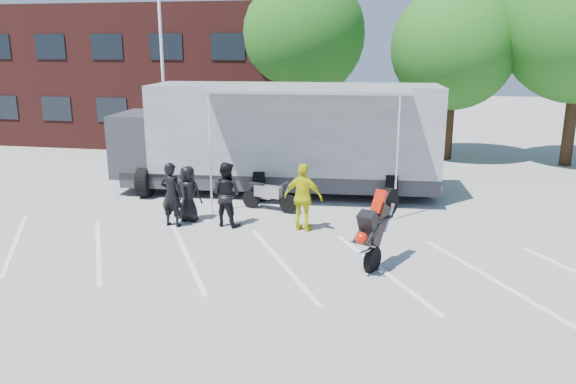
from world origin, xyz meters
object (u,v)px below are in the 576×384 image
(transporter_truck, at_px, (281,192))
(tree_left, at_px, (301,34))
(spectator_leather_b, at_px, (172,195))
(spectator_leather_c, at_px, (226,194))
(flagpole, at_px, (167,46))
(spectator_leather_a, at_px, (188,194))
(stunt_bike_rider, at_px, (384,262))
(parked_motorcycle, at_px, (270,210))
(spectator_hivis, at_px, (303,197))
(tree_mid, at_px, (453,48))

(transporter_truck, bearing_deg, tree_left, 90.87)
(spectator_leather_b, bearing_deg, spectator_leather_c, -157.01)
(flagpole, distance_m, spectator_leather_a, 8.17)
(stunt_bike_rider, relative_size, spectator_leather_b, 1.09)
(tree_left, distance_m, spectator_leather_c, 13.32)
(flagpole, height_order, transporter_truck, flagpole)
(flagpole, bearing_deg, parked_motorcycle, -42.66)
(spectator_leather_c, relative_size, spectator_hivis, 0.97)
(tree_left, bearing_deg, spectator_leather_c, -89.73)
(tree_mid, relative_size, spectator_leather_c, 4.11)
(tree_left, height_order, spectator_leather_b, tree_left)
(transporter_truck, bearing_deg, spectator_leather_a, -122.01)
(flagpole, distance_m, tree_left, 7.37)
(spectator_leather_a, relative_size, spectator_hivis, 0.86)
(tree_left, relative_size, spectator_hivis, 4.50)
(flagpole, relative_size, spectator_leather_b, 4.28)
(tree_left, distance_m, spectator_leather_b, 13.73)
(parked_motorcycle, relative_size, spectator_leather_b, 1.05)
(parked_motorcycle, height_order, spectator_leather_a, spectator_leather_a)
(transporter_truck, bearing_deg, parked_motorcycle, -91.29)
(stunt_bike_rider, distance_m, spectator_hivis, 3.21)
(flagpole, xyz_separation_m, spectator_leather_b, (2.79, -6.84, -4.12))
(transporter_truck, xyz_separation_m, parked_motorcycle, (0.13, -2.30, 0.00))
(spectator_leather_c, bearing_deg, stunt_bike_rider, 170.59)
(spectator_leather_b, height_order, spectator_hivis, spectator_hivis)
(tree_left, height_order, transporter_truck, tree_left)
(stunt_bike_rider, distance_m, spectator_leather_b, 6.39)
(flagpole, relative_size, spectator_leather_a, 4.82)
(flagpole, distance_m, spectator_hivis, 10.11)
(transporter_truck, distance_m, parked_motorcycle, 2.30)
(spectator_leather_c, bearing_deg, tree_left, -75.33)
(spectator_leather_c, xyz_separation_m, spectator_hivis, (2.25, -0.03, 0.03))
(tree_left, xyz_separation_m, spectator_leather_a, (-1.17, -12.28, -4.74))
(flagpole, xyz_separation_m, parked_motorcycle, (5.18, -4.77, -5.05))
(tree_mid, height_order, parked_motorcycle, tree_mid)
(flagpole, distance_m, parked_motorcycle, 8.67)
(flagpole, bearing_deg, stunt_bike_rider, -43.75)
(parked_motorcycle, xyz_separation_m, spectator_leather_b, (-2.39, -2.07, 0.94))
(tree_left, xyz_separation_m, spectator_leather_b, (-1.45, -12.84, -4.63))
(tree_left, relative_size, spectator_leather_b, 4.62)
(stunt_bike_rider, relative_size, spectator_leather_c, 1.09)
(tree_left, relative_size, tree_mid, 1.13)
(spectator_leather_b, bearing_deg, spectator_leather_a, -107.13)
(transporter_truck, height_order, stunt_bike_rider, transporter_truck)
(transporter_truck, relative_size, spectator_leather_a, 7.15)
(tree_mid, bearing_deg, transporter_truck, -129.64)
(transporter_truck, relative_size, spectator_leather_c, 6.36)
(tree_left, xyz_separation_m, transporter_truck, (0.80, -8.48, -5.57))
(tree_mid, bearing_deg, spectator_leather_b, -125.53)
(stunt_bike_rider, distance_m, spectator_leather_c, 5.10)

